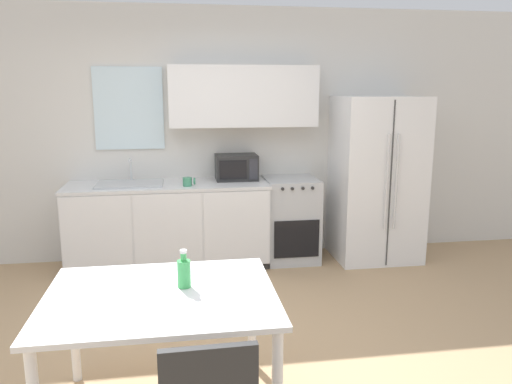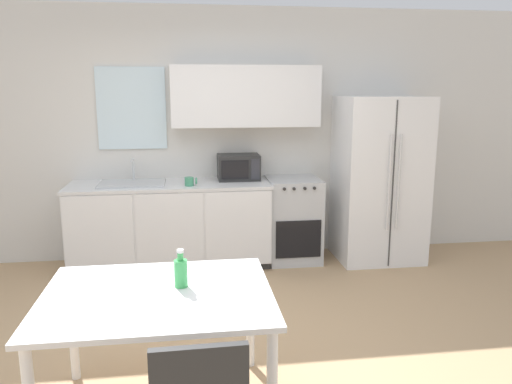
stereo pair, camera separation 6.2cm
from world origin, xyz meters
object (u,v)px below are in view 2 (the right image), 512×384
at_px(coffee_mug, 190,181).
at_px(dining_table, 158,307).
at_px(drink_bottle, 181,272).
at_px(oven_range, 293,219).
at_px(microwave, 239,167).
at_px(refrigerator, 379,179).

distance_m(coffee_mug, dining_table, 2.35).
xyz_separation_m(coffee_mug, drink_bottle, (-0.07, -2.25, -0.10)).
distance_m(oven_range, microwave, 0.82).
height_order(microwave, dining_table, microwave).
xyz_separation_m(refrigerator, coffee_mug, (-2.03, -0.12, 0.05)).
relative_size(refrigerator, drink_bottle, 8.01).
bearing_deg(drink_bottle, microwave, 76.86).
distance_m(microwave, drink_bottle, 2.61).
xyz_separation_m(oven_range, microwave, (-0.58, 0.10, 0.57)).
height_order(oven_range, coffee_mug, coffee_mug).
bearing_deg(dining_table, drink_bottle, 29.78).
bearing_deg(microwave, oven_range, -9.70).
height_order(oven_range, refrigerator, refrigerator).
relative_size(microwave, coffee_mug, 3.53).
xyz_separation_m(refrigerator, drink_bottle, (-2.11, -2.37, -0.05)).
bearing_deg(microwave, refrigerator, -6.36).
distance_m(dining_table, drink_bottle, 0.23).
bearing_deg(dining_table, microwave, 74.53).
height_order(refrigerator, coffee_mug, refrigerator).
bearing_deg(microwave, coffee_mug, -150.97).
height_order(refrigerator, microwave, refrigerator).
xyz_separation_m(microwave, drink_bottle, (-0.59, -2.54, -0.19)).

